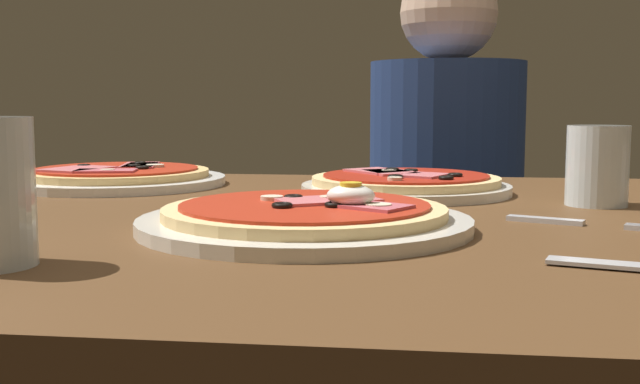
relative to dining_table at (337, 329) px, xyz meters
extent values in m
cube|color=brown|center=(0.00, 0.00, 0.10)|extent=(1.10, 0.90, 0.04)
cylinder|color=silver|center=(-0.02, -0.10, 0.13)|extent=(0.31, 0.31, 0.01)
cylinder|color=#E5C17F|center=(-0.02, -0.10, 0.14)|extent=(0.27, 0.27, 0.01)
cylinder|color=#B72D19|center=(-0.02, -0.10, 0.15)|extent=(0.23, 0.23, 0.00)
torus|color=black|center=(0.01, -0.12, 0.15)|extent=(0.02, 0.02, 0.00)
torus|color=black|center=(-0.04, -0.07, 0.15)|extent=(0.02, 0.02, 0.00)
torus|color=black|center=(-0.04, -0.13, 0.15)|extent=(0.02, 0.02, 0.00)
cube|color=#C65B66|center=(0.04, -0.12, 0.15)|extent=(0.08, 0.07, 0.00)
cube|color=#D16B70|center=(0.00, -0.09, 0.15)|extent=(0.11, 0.09, 0.00)
cylinder|color=beige|center=(-0.06, -0.08, 0.15)|extent=(0.02, 0.02, 0.00)
cylinder|color=beige|center=(0.00, -0.07, 0.15)|extent=(0.02, 0.02, 0.00)
cylinder|color=beige|center=(0.01, -0.03, 0.15)|extent=(0.02, 0.02, 0.00)
cylinder|color=beige|center=(0.05, -0.13, 0.15)|extent=(0.02, 0.02, 0.00)
ellipsoid|color=white|center=(0.02, -0.12, 0.16)|extent=(0.04, 0.03, 0.02)
cylinder|color=yellow|center=(0.02, -0.12, 0.17)|extent=(0.02, 0.02, 0.00)
cylinder|color=white|center=(-0.35, 0.26, 0.13)|extent=(0.31, 0.31, 0.01)
cylinder|color=#DBB26B|center=(-0.35, 0.26, 0.14)|extent=(0.26, 0.26, 0.01)
cylinder|color=#B72D19|center=(-0.35, 0.26, 0.15)|extent=(0.23, 0.23, 0.00)
torus|color=black|center=(-0.33, 0.27, 0.15)|extent=(0.02, 0.02, 0.00)
torus|color=black|center=(-0.40, 0.26, 0.15)|extent=(0.02, 0.02, 0.00)
torus|color=black|center=(-0.30, 0.24, 0.15)|extent=(0.02, 0.02, 0.00)
torus|color=black|center=(-0.33, 0.32, 0.15)|extent=(0.02, 0.02, 0.00)
cube|color=#D16B70|center=(-0.32, 0.29, 0.15)|extent=(0.07, 0.11, 0.00)
cube|color=#C65B66|center=(-0.32, 0.28, 0.15)|extent=(0.06, 0.10, 0.00)
cube|color=#D16B70|center=(-0.39, 0.21, 0.15)|extent=(0.09, 0.11, 0.00)
cube|color=#C65B66|center=(-0.34, 0.19, 0.15)|extent=(0.09, 0.06, 0.00)
cylinder|color=beige|center=(-0.33, 0.19, 0.15)|extent=(0.02, 0.02, 0.00)
cylinder|color=beige|center=(-0.30, 0.28, 0.15)|extent=(0.03, 0.03, 0.00)
cylinder|color=silver|center=(0.07, 0.21, 0.13)|extent=(0.27, 0.27, 0.01)
cylinder|color=#E5C17F|center=(0.07, 0.21, 0.14)|extent=(0.25, 0.25, 0.01)
cylinder|color=#A82314|center=(0.07, 0.21, 0.15)|extent=(0.22, 0.22, 0.00)
torus|color=black|center=(0.12, 0.14, 0.15)|extent=(0.02, 0.02, 0.00)
torus|color=black|center=(0.06, 0.15, 0.15)|extent=(0.02, 0.02, 0.00)
torus|color=black|center=(0.05, 0.23, 0.15)|extent=(0.02, 0.02, 0.00)
torus|color=black|center=(0.08, 0.24, 0.15)|extent=(0.02, 0.02, 0.00)
torus|color=black|center=(0.13, 0.18, 0.15)|extent=(0.02, 0.02, 0.00)
torus|color=black|center=(0.05, 0.25, 0.15)|extent=(0.02, 0.02, 0.00)
cube|color=#D16B70|center=(0.03, 0.23, 0.15)|extent=(0.10, 0.10, 0.00)
cube|color=#D16B70|center=(0.09, 0.18, 0.15)|extent=(0.07, 0.08, 0.00)
cube|color=#D16B70|center=(0.05, 0.22, 0.15)|extent=(0.08, 0.09, 0.00)
cylinder|color=beige|center=(0.05, 0.23, 0.15)|extent=(0.02, 0.02, 0.00)
cylinder|color=beige|center=(0.06, 0.13, 0.15)|extent=(0.02, 0.02, 0.00)
cylinder|color=silver|center=(0.29, 0.11, 0.17)|extent=(0.07, 0.07, 0.09)
cylinder|color=silver|center=(0.29, 0.11, 0.14)|extent=(0.06, 0.06, 0.03)
cube|color=silver|center=(0.21, -0.03, 0.13)|extent=(0.07, 0.04, 0.00)
cube|color=silver|center=(0.23, -0.25, 0.13)|extent=(0.11, 0.05, 0.00)
cylinder|color=navy|center=(0.14, 0.83, 0.07)|extent=(0.32, 0.32, 0.52)
sphere|color=beige|center=(0.14, 0.83, 0.43)|extent=(0.20, 0.20, 0.20)
camera|label=1|loc=(0.08, -0.81, 0.24)|focal=43.58mm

